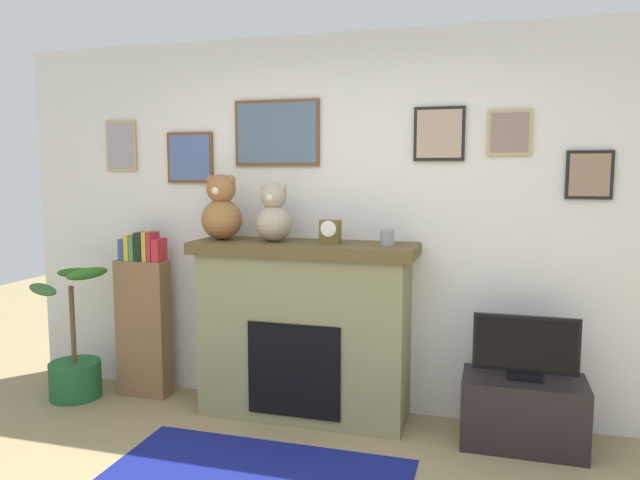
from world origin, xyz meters
name	(u,v)px	position (x,y,z in m)	size (l,w,h in m)	color
back_wall	(358,224)	(0.00, 2.00, 1.31)	(5.20, 0.15, 2.60)	silver
fireplace	(304,329)	(-0.31, 1.71, 0.61)	(1.51, 0.51, 1.20)	#7E7C53
bookshelf	(144,320)	(-1.57, 1.74, 0.57)	(0.39, 0.16, 1.24)	brown
potted_plant	(74,360)	(-2.04, 1.54, 0.29)	(0.53, 0.55, 0.99)	#1E592D
tv_stand	(523,412)	(1.11, 1.64, 0.21)	(0.73, 0.40, 0.43)	black
television	(525,348)	(1.11, 1.64, 0.61)	(0.62, 0.14, 0.39)	black
area_rug	(255,478)	(-0.31, 0.81, 0.00)	(1.68, 0.91, 0.01)	navy
candle_jar	(387,237)	(0.26, 1.69, 1.25)	(0.09, 0.09, 0.10)	gray
mantel_clock	(330,232)	(-0.12, 1.69, 1.28)	(0.13, 0.10, 0.15)	brown
teddy_bear_brown	(222,210)	(-0.90, 1.69, 1.40)	(0.28, 0.28, 0.45)	#8E5E33
teddy_bear_grey	(274,215)	(-0.51, 1.69, 1.38)	(0.25, 0.25, 0.40)	tan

